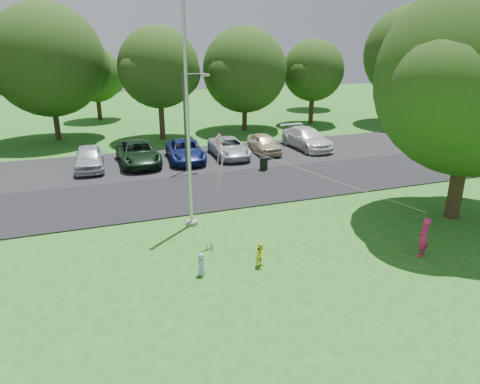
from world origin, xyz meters
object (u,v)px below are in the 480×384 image
object	(u,v)px
woman	(423,237)
kite	(227,154)
child_blue	(201,264)
child_yellow	(261,255)
trash_can	(264,164)
big_tree	(474,83)
street_lamp	(188,113)
flagpole	(188,129)

from	to	relation	value
woman	kite	bearing A→B (deg)	-57.16
woman	kite	xyz separation A→B (m)	(-6.29, 3.68, 2.76)
child_blue	child_yellow	bearing A→B (deg)	-80.18
trash_can	kite	size ratio (longest dim) A/B	0.12
woman	kite	size ratio (longest dim) A/B	0.22
big_tree	street_lamp	bearing A→B (deg)	129.59
big_tree	kite	distance (m)	10.49
trash_can	kite	world-z (taller)	kite
street_lamp	child_blue	world-z (taller)	street_lamp
trash_can	woman	distance (m)	12.29
woman	child_yellow	distance (m)	6.01
trash_can	woman	xyz separation A→B (m)	(1.18, -12.23, 0.34)
street_lamp	kite	size ratio (longest dim) A/B	0.87
street_lamp	woman	size ratio (longest dim) A/B	3.90
flagpole	child_blue	world-z (taller)	flagpole
trash_can	kite	bearing A→B (deg)	-120.87
child_yellow	kite	size ratio (longest dim) A/B	0.13
big_tree	child_yellow	bearing A→B (deg)	-172.99
child_yellow	child_blue	size ratio (longest dim) A/B	1.09
child_yellow	child_blue	bearing A→B (deg)	155.37
woman	kite	distance (m)	7.79
trash_can	child_blue	distance (m)	12.81
flagpole	child_blue	distance (m)	5.74
big_tree	child_blue	xyz separation A→B (m)	(-11.85, -1.08, -5.48)
big_tree	child_blue	size ratio (longest dim) A/B	12.29
trash_can	kite	distance (m)	10.43
child_blue	big_tree	bearing A→B (deg)	-71.89
street_lamp	big_tree	world-z (taller)	big_tree
flagpole	trash_can	bearing A→B (deg)	47.00
flagpole	child_yellow	xyz separation A→B (m)	(1.43, -4.40, -3.72)
flagpole	trash_can	world-z (taller)	flagpole
street_lamp	child_yellow	world-z (taller)	street_lamp
street_lamp	kite	world-z (taller)	street_lamp
trash_can	big_tree	xyz separation A→B (m)	(5.04, -9.76, 5.47)
child_blue	kite	size ratio (longest dim) A/B	0.12
woman	flagpole	bearing A→B (deg)	-64.70
trash_can	woman	size ratio (longest dim) A/B	0.55
child_yellow	flagpole	bearing A→B (deg)	86.40
flagpole	child_blue	bearing A→B (deg)	-99.28
child_blue	flagpole	bearing A→B (deg)	3.61
big_tree	trash_can	bearing A→B (deg)	117.29
flagpole	big_tree	xyz separation A→B (m)	(11.15, -3.21, 1.72)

